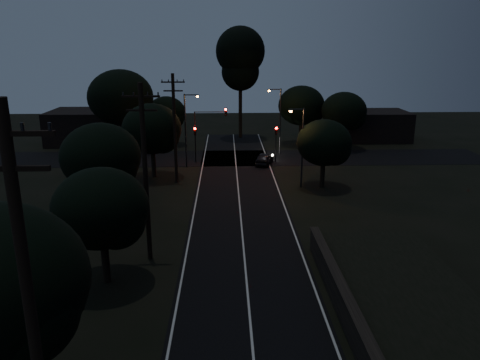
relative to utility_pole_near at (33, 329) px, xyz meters
name	(u,v)px	position (x,y,z in m)	size (l,w,h in m)	color
road_surface	(238,184)	(6.00, 33.12, -6.23)	(60.00, 70.00, 0.03)	black
utility_pole_near	(33,329)	(0.00, 0.00, 0.00)	(2.20, 0.30, 12.00)	black
utility_pole_mid	(145,171)	(0.00, 17.00, -0.51)	(2.20, 0.30, 11.00)	black
utility_pole_far	(175,127)	(0.00, 34.00, -0.76)	(2.20, 0.30, 10.50)	black
tree_left_b	(104,211)	(-1.81, 13.89, -1.89)	(5.28, 5.28, 6.71)	black
tree_left_c	(103,159)	(-4.29, 23.88, -1.38)	(5.96, 5.96, 7.53)	black
tree_left_d	(154,130)	(-2.29, 35.88, -1.39)	(5.91, 5.91, 7.50)	black
tree_far_nw	(168,114)	(-2.82, 51.90, -2.05)	(5.12, 5.12, 6.49)	black
tree_far_w	(123,99)	(-7.72, 47.84, 0.38)	(8.00, 8.00, 10.19)	black
tree_far_ne	(303,107)	(15.22, 51.87, -1.17)	(6.20, 6.20, 7.84)	black
tree_far_e	(346,112)	(20.20, 48.88, -1.52)	(5.75, 5.75, 7.29)	black
tree_right_a	(326,144)	(14.18, 31.90, -2.06)	(5.08, 5.08, 6.46)	black
tall_pine	(240,58)	(7.00, 57.00, 4.98)	(6.85, 6.85, 15.56)	black
building_left	(89,126)	(-14.00, 54.00, -4.05)	(10.00, 8.00, 4.40)	black
building_right	(374,125)	(26.00, 55.00, -4.25)	(9.00, 7.00, 4.00)	black
signal_left	(195,138)	(1.40, 41.99, -3.41)	(0.28, 0.35, 4.10)	black
signal_right	(276,138)	(10.60, 41.99, -3.41)	(0.28, 0.35, 4.10)	black
signal_mast	(210,125)	(3.09, 41.99, -1.91)	(3.70, 0.35, 6.25)	black
streetlight_a	(187,125)	(0.69, 40.00, -1.61)	(1.66, 0.26, 8.00)	black
streetlight_b	(279,117)	(11.31, 46.00, -1.61)	(1.66, 0.26, 8.00)	black
streetlight_c	(301,142)	(11.83, 32.00, -1.89)	(1.46, 0.26, 7.50)	black
car	(264,159)	(9.20, 40.88, -5.59)	(1.56, 3.87, 1.32)	black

